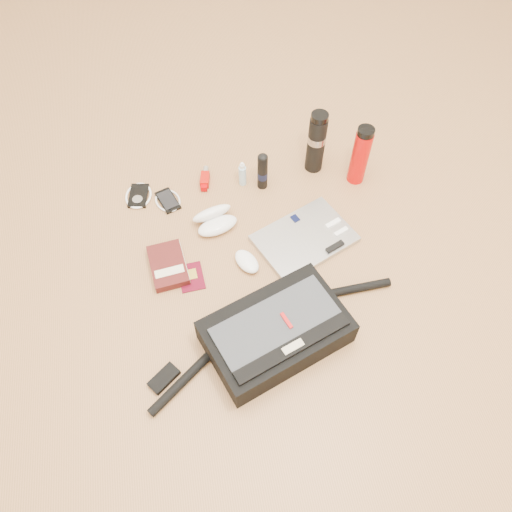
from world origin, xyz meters
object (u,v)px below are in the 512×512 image
thermos_red (360,156)px  laptop (305,239)px  book (168,265)px  thermos_black (316,142)px  messenger_bag (276,332)px

thermos_red → laptop: bearing=-136.8°
laptop → book: book is taller
book → thermos_black: size_ratio=0.72×
laptop → thermos_red: thermos_red is taller
book → thermos_black: 0.72m
messenger_bag → laptop: bearing=43.1°
thermos_black → thermos_red: thermos_black is taller
laptop → thermos_black: (0.12, 0.34, 0.12)m
book → thermos_black: bearing=25.0°
laptop → thermos_black: bearing=48.0°
book → thermos_red: thermos_red is taller
messenger_bag → thermos_black: bearing=47.0°
laptop → thermos_red: (0.27, 0.25, 0.11)m
thermos_red → thermos_black: bearing=147.4°
thermos_black → messenger_bag: bearing=-114.0°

